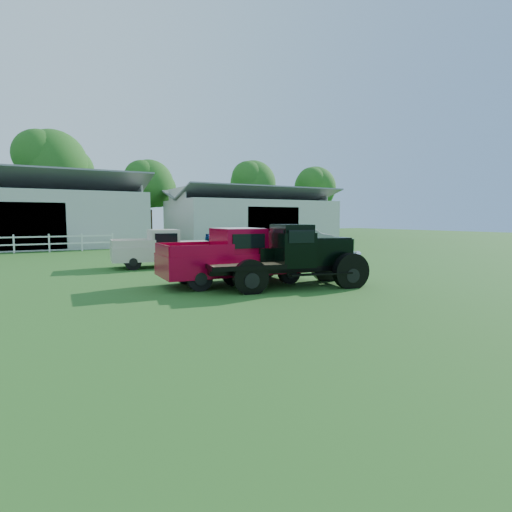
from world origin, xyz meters
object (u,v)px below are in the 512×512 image
vintage_flatbed (288,256)px  white_pickup (161,249)px  misc_car_blue (245,239)px  misc_car_grey (302,238)px  red_pickup (235,256)px

vintage_flatbed → white_pickup: (-2.08, 7.37, -0.17)m
vintage_flatbed → misc_car_blue: size_ratio=0.97×
misc_car_blue → misc_car_grey: misc_car_blue is taller
white_pickup → misc_car_grey: (11.31, 4.76, -0.01)m
red_pickup → white_pickup: size_ratio=1.15×
vintage_flatbed → red_pickup: vintage_flatbed is taller
vintage_flatbed → red_pickup: (-1.22, 1.43, -0.06)m
misc_car_blue → white_pickup: bearing=115.3°
white_pickup → misc_car_blue: bearing=42.1°
vintage_flatbed → red_pickup: bearing=141.6°
red_pickup → vintage_flatbed: bearing=-47.0°
misc_car_grey → red_pickup: bearing=131.9°
white_pickup → misc_car_grey: 12.27m
misc_car_blue → vintage_flatbed: bearing=148.0°
red_pickup → misc_car_grey: bearing=48.3°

